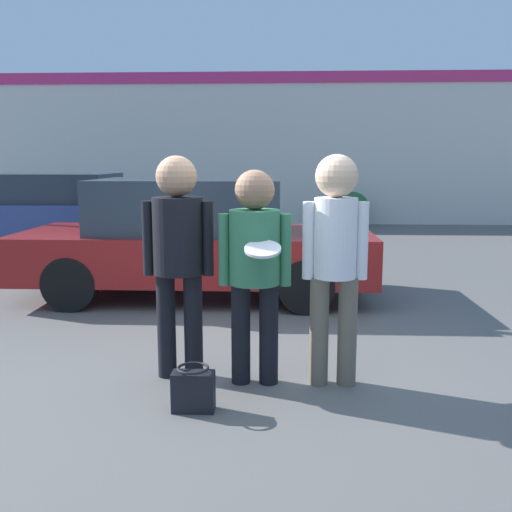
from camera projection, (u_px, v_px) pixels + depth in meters
name	position (u px, v px, depth m)	size (l,w,h in m)	color
ground_plane	(236.00, 374.00, 4.73)	(56.00, 56.00, 0.00)	#5B5956
storefront_building	(269.00, 148.00, 15.64)	(24.00, 0.22, 4.09)	silver
person_left	(178.00, 245.00, 4.51)	(0.57, 0.40, 1.79)	black
person_middle_with_frisbee	(255.00, 257.00, 4.38)	(0.56, 0.60, 1.68)	black
person_right	(335.00, 249.00, 4.34)	(0.50, 0.33, 1.80)	#665B4C
parked_car_near	(195.00, 239.00, 7.34)	(4.45, 1.84, 1.52)	maroon
parked_car_far	(54.00, 213.00, 10.82)	(4.63, 1.85, 1.51)	#334784
shrub	(352.00, 209.00, 15.16)	(0.93, 0.93, 0.93)	#285B2D
handbag	(193.00, 390.00, 4.01)	(0.30, 0.23, 0.33)	black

